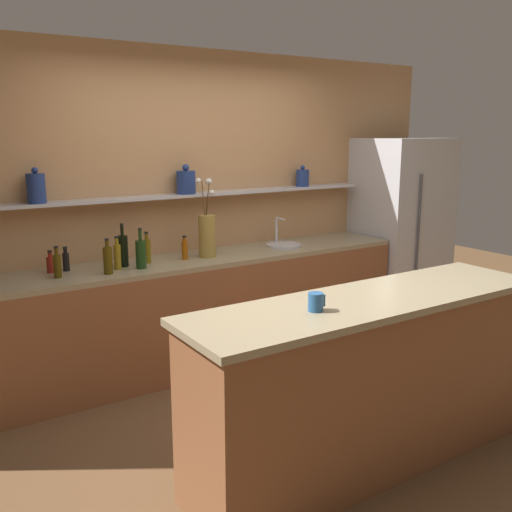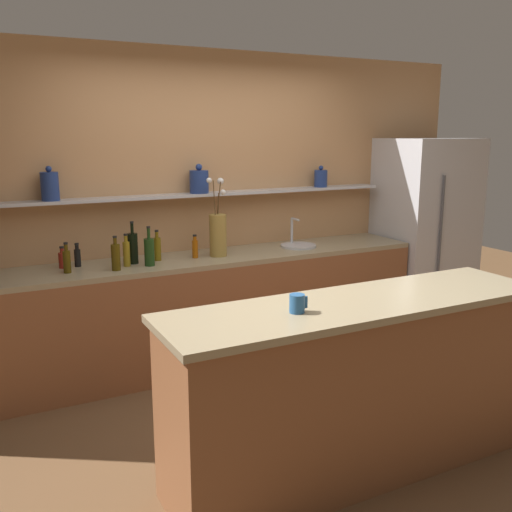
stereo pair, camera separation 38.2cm
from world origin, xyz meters
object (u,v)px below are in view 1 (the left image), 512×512
at_px(bottle_sauce_6, 51,264).
at_px(bottle_wine_2, 123,250).
at_px(bottle_sauce_8, 185,249).
at_px(coffee_mug, 316,302).
at_px(bottle_sauce_3, 66,261).
at_px(bottle_oil_4, 147,250).
at_px(bottle_oil_5, 117,256).
at_px(sink_fixture, 283,244).
at_px(refrigerator, 400,231).
at_px(flower_vase, 207,234).
at_px(bottle_oil_7, 57,265).
at_px(bottle_oil_1, 108,260).
at_px(bottle_wine_0, 141,254).

bearing_deg(bottle_sauce_6, bottle_wine_2, -10.14).
relative_size(bottle_sauce_6, bottle_sauce_8, 0.87).
height_order(bottle_sauce_8, coffee_mug, coffee_mug).
bearing_deg(bottle_sauce_3, bottle_wine_2, -12.73).
height_order(bottle_sauce_3, coffee_mug, coffee_mug).
relative_size(bottle_wine_2, bottle_sauce_6, 1.99).
relative_size(bottle_oil_4, bottle_oil_5, 0.98).
relative_size(sink_fixture, bottle_sauce_6, 1.90).
distance_m(bottle_oil_4, bottle_oil_5, 0.28).
bearing_deg(bottle_sauce_6, bottle_sauce_3, -0.34).
height_order(refrigerator, bottle_oil_4, refrigerator).
xyz_separation_m(flower_vase, bottle_oil_7, (-1.21, -0.04, -0.10)).
xyz_separation_m(refrigerator, sink_fixture, (-1.44, 0.05, 0.01)).
distance_m(bottle_oil_7, coffee_mug, 2.01).
bearing_deg(bottle_oil_7, bottle_sauce_3, 58.77).
relative_size(bottle_sauce_3, bottle_sauce_6, 1.09).
xyz_separation_m(bottle_oil_4, coffee_mug, (0.13, -1.93, 0.05)).
xyz_separation_m(bottle_oil_1, coffee_mug, (0.50, -1.74, 0.04)).
relative_size(sink_fixture, bottle_sauce_8, 1.64).
relative_size(bottle_wine_0, bottle_oil_1, 1.18).
bearing_deg(bottle_sauce_8, bottle_oil_1, -168.74).
bearing_deg(flower_vase, bottle_wine_2, 176.46).
height_order(bottle_oil_1, bottle_sauce_6, bottle_oil_1).
height_order(sink_fixture, bottle_oil_7, sink_fixture).
height_order(sink_fixture, bottle_wine_2, bottle_wine_2).
xyz_separation_m(bottle_oil_1, bottle_sauce_6, (-0.34, 0.26, -0.04)).
relative_size(bottle_wine_0, bottle_sauce_6, 1.83).
height_order(bottle_oil_1, bottle_sauce_3, bottle_oil_1).
bearing_deg(coffee_mug, bottle_wine_0, 97.71).
xyz_separation_m(bottle_sauce_3, bottle_oil_4, (0.60, -0.07, 0.02)).
relative_size(flower_vase, bottle_oil_4, 2.63).
xyz_separation_m(bottle_oil_4, bottle_sauce_8, (0.30, -0.05, -0.02)).
xyz_separation_m(bottle_oil_5, coffee_mug, (0.40, -1.84, 0.04)).
height_order(refrigerator, bottle_oil_1, refrigerator).
relative_size(bottle_sauce_3, bottle_sauce_8, 0.94).
distance_m(bottle_sauce_3, bottle_sauce_6, 0.11).
bearing_deg(bottle_sauce_3, bottle_wine_0, -24.15).
relative_size(bottle_oil_7, bottle_sauce_8, 1.18).
height_order(bottle_oil_1, bottle_oil_5, bottle_oil_1).
bearing_deg(bottle_oil_4, refrigerator, -1.74).
bearing_deg(bottle_sauce_8, bottle_wine_2, 176.69).
height_order(flower_vase, bottle_oil_4, flower_vase).
height_order(refrigerator, flower_vase, refrigerator).
xyz_separation_m(bottle_oil_1, bottle_oil_7, (-0.33, 0.08, -0.01)).
xyz_separation_m(bottle_wine_2, bottle_oil_7, (-0.51, -0.08, -0.03)).
distance_m(refrigerator, bottle_oil_1, 3.11).
distance_m(bottle_wine_0, bottle_sauce_8, 0.42).
distance_m(bottle_wine_2, bottle_sauce_3, 0.42).
height_order(bottle_oil_4, bottle_sauce_6, bottle_oil_4).
bearing_deg(sink_fixture, bottle_oil_7, -178.07).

